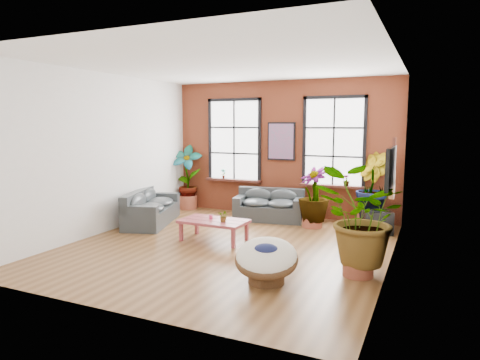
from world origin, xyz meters
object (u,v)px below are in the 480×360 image
Objects in this scene: papasan_chair at (266,259)px; sofa_back at (270,206)px; coffee_table at (214,222)px; sofa_left at (150,209)px.

sofa_back is at bearing 95.29° from papasan_chair.
coffee_table is at bearing 121.51° from papasan_chair.
sofa_left is 1.86× the size of papasan_chair.
coffee_table is (2.14, -0.74, 0.02)m from sofa_left.
coffee_table is at bearing -108.42° from sofa_back.
sofa_left is (-2.51, -1.56, 0.01)m from sofa_back.
sofa_left is at bearing 133.23° from papasan_chair.
papasan_chair is (1.83, -1.77, -0.01)m from coffee_table.
sofa_back is 1.53× the size of papasan_chair.
papasan_chair reaches higher than coffee_table.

